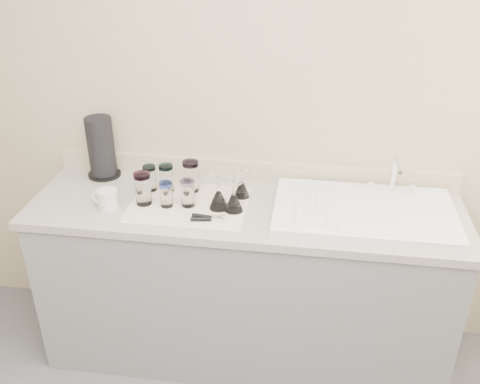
% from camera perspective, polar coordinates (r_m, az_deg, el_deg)
% --- Properties ---
extents(room_envelope, '(3.54, 3.50, 2.52)m').
position_cam_1_polar(room_envelope, '(1.18, -7.37, -2.57)').
color(room_envelope, '#535359').
rests_on(room_envelope, ground).
extents(counter_unit, '(2.06, 0.62, 0.90)m').
position_cam_1_polar(counter_unit, '(2.78, 0.52, -9.54)').
color(counter_unit, slate).
rests_on(counter_unit, ground).
extents(sink_unit, '(0.82, 0.50, 0.22)m').
position_cam_1_polar(sink_unit, '(2.52, 13.13, -1.96)').
color(sink_unit, white).
rests_on(sink_unit, counter_unit).
extents(dish_towel, '(0.55, 0.42, 0.01)m').
position_cam_1_polar(dish_towel, '(2.54, -5.46, -1.32)').
color(dish_towel, white).
rests_on(dish_towel, counter_unit).
extents(tumbler_teal, '(0.07, 0.07, 0.13)m').
position_cam_1_polar(tumbler_teal, '(2.66, -9.60, 1.49)').
color(tumbler_teal, white).
rests_on(tumbler_teal, dish_towel).
extents(tumbler_cyan, '(0.07, 0.07, 0.14)m').
position_cam_1_polar(tumbler_cyan, '(2.64, -7.85, 1.49)').
color(tumbler_cyan, white).
rests_on(tumbler_cyan, dish_towel).
extents(tumbler_purple, '(0.08, 0.08, 0.16)m').
position_cam_1_polar(tumbler_purple, '(2.62, -5.25, 1.70)').
color(tumbler_purple, white).
rests_on(tumbler_purple, dish_towel).
extents(tumbler_magenta, '(0.08, 0.08, 0.16)m').
position_cam_1_polar(tumbler_magenta, '(2.54, -10.32, 0.38)').
color(tumbler_magenta, white).
rests_on(tumbler_magenta, dish_towel).
extents(tumbler_blue, '(0.06, 0.06, 0.12)m').
position_cam_1_polar(tumbler_blue, '(2.51, -7.88, -0.24)').
color(tumbler_blue, white).
rests_on(tumbler_blue, dish_towel).
extents(tumbler_lavender, '(0.07, 0.07, 0.13)m').
position_cam_1_polar(tumbler_lavender, '(2.50, -5.60, -0.11)').
color(tumbler_lavender, white).
rests_on(tumbler_lavender, dish_towel).
extents(goblet_back_right, '(0.08, 0.08, 0.14)m').
position_cam_1_polar(goblet_back_right, '(2.57, 0.17, 0.49)').
color(goblet_back_right, white).
rests_on(goblet_back_right, dish_towel).
extents(goblet_front_left, '(0.09, 0.09, 0.16)m').
position_cam_1_polar(goblet_front_left, '(2.47, -2.31, -0.60)').
color(goblet_front_left, white).
rests_on(goblet_front_left, dish_towel).
extents(goblet_front_right, '(0.09, 0.09, 0.16)m').
position_cam_1_polar(goblet_front_right, '(2.45, -0.67, -0.89)').
color(goblet_front_right, white).
rests_on(goblet_front_right, dish_towel).
extents(can_opener, '(0.15, 0.06, 0.02)m').
position_cam_1_polar(can_opener, '(2.40, -3.39, -2.80)').
color(can_opener, silver).
rests_on(can_opener, dish_towel).
extents(white_mug, '(0.13, 0.10, 0.09)m').
position_cam_1_polar(white_mug, '(2.57, -13.98, -0.73)').
color(white_mug, silver).
rests_on(white_mug, counter_unit).
extents(paper_towel_roll, '(0.17, 0.17, 0.32)m').
position_cam_1_polar(paper_towel_roll, '(2.84, -14.59, 4.56)').
color(paper_towel_roll, black).
rests_on(paper_towel_roll, counter_unit).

